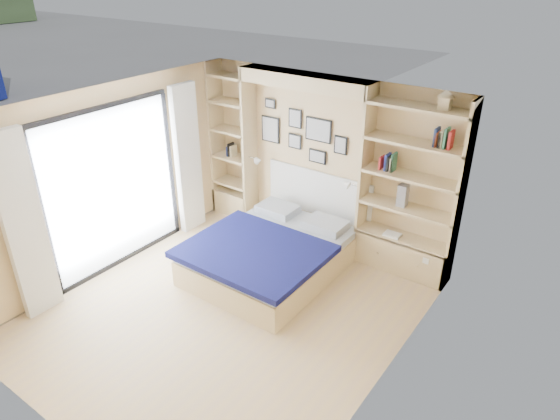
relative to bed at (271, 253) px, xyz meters
The scene contains 8 objects.
ground 1.06m from the bed, 84.07° to the right, with size 4.50×4.50×0.00m, color tan.
room_shell 0.98m from the bed, 119.23° to the left, with size 4.50×4.50×4.50m.
bed is the anchor object (origin of this frame).
photo_gallery 1.82m from the bed, 106.06° to the left, with size 1.48×0.02×0.82m.
reading_lamps 1.29m from the bed, 101.21° to the left, with size 1.92×0.12×0.15m.
shelf_decor 2.13m from the bed, 41.06° to the left, with size 3.50×0.23×2.03m.
deck 3.65m from the bed, 163.71° to the right, with size 3.20×4.00×0.05m, color #6D6150.
deck_chair 3.58m from the bed, behind, with size 0.60×0.82×0.74m.
Camera 1 is at (3.38, -3.63, 3.90)m, focal length 32.00 mm.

